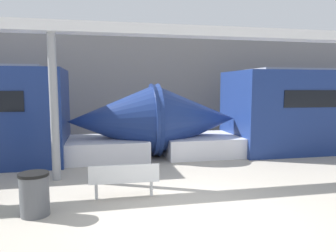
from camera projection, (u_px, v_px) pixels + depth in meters
The scene contains 6 objects.
ground_plane at pixel (200, 215), 6.41m from camera, with size 60.00×60.00×0.00m, color #A8A093.
station_wall at pixel (138, 87), 15.64m from camera, with size 56.00×0.20×5.00m, color gray.
bench_near at pixel (124, 178), 7.33m from camera, with size 1.57×0.49×0.80m.
trash_bin at pixel (34, 194), 6.37m from camera, with size 0.58×0.58×0.85m.
support_column_near at pixel (54, 108), 8.66m from camera, with size 0.22×0.22×3.91m, color gray.
canopy_beam at pixel (51, 27), 8.41m from camera, with size 28.00×0.60×0.28m, color silver.
Camera 1 is at (-1.90, -5.89, 2.50)m, focal length 35.00 mm.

